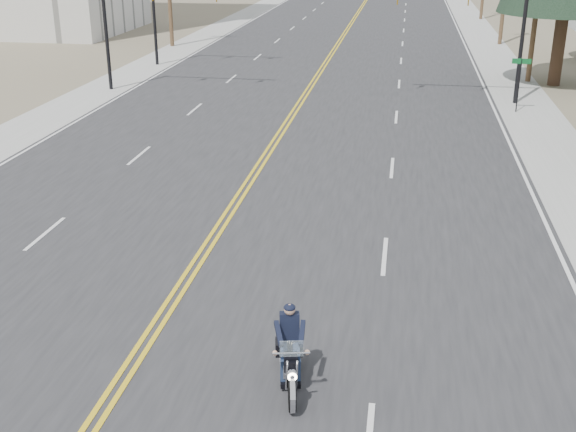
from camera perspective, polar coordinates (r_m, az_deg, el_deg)
The scene contains 6 objects.
road at distance 76.92m, azimuth 5.35°, elevation 15.39°, with size 20.00×200.00×0.01m, color #303033.
sidewalk_left at distance 78.54m, azimuth -3.37°, elevation 15.57°, with size 3.00×200.00×0.01m, color #A5A5A0.
sidewalk_right at distance 77.00m, azimuth 14.21°, elevation 14.85°, with size 3.00×200.00×0.01m, color #A5A5A0.
traffic_mast_right at distance 38.62m, azimuth 15.23°, elevation 15.85°, with size 7.10×0.26×7.00m.
street_sign at distance 37.29m, azimuth 17.86°, elevation 10.50°, with size 0.90×0.06×2.62m.
motorcyclist at distance 14.24m, azimuth 0.17°, elevation -10.49°, with size 0.91×2.13×1.67m, color black, non-canonical shape.
Camera 1 is at (5.22, -6.27, 8.43)m, focal length 45.00 mm.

